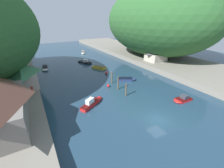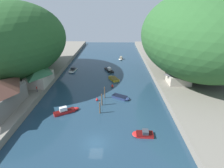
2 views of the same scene
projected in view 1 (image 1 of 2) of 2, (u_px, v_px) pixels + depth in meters
The scene contains 19 objects.
water_surface at pixel (90, 69), 48.35m from camera, with size 130.00×130.00×0.00m, color #1E384C.
right_bank at pixel (152, 57), 60.08m from camera, with size 22.00×120.00×1.52m.
hillside_right at pixel (158, 21), 55.26m from camera, with size 33.32×46.65×25.38m.
boathouse_shed at pixel (22, 74), 32.36m from camera, with size 5.93×9.45×4.96m.
right_bank_cottage at pixel (156, 54), 51.18m from camera, with size 6.50×5.65×4.41m.
boat_open_rowboat at pixel (92, 102), 28.44m from camera, with size 5.62×4.04×1.59m.
boat_navy_launch at pixel (83, 53), 69.32m from camera, with size 2.20×3.58×1.39m.
boat_cabin_cruiser at pixel (45, 68), 48.31m from camera, with size 2.56×5.07×1.35m.
boat_mid_channel at pixel (98, 67), 49.15m from camera, with size 4.10×5.46×0.65m.
boat_small_dinghy at pixel (182, 99), 29.82m from camera, with size 3.97×1.96×1.18m.
boat_far_right_bank at pixel (127, 79), 39.63m from camera, with size 5.08×3.93×0.68m.
boat_near_quay at pixel (84, 62), 54.90m from camera, with size 4.14×6.11×1.49m.
mooring_post_nearest at pixel (126, 90), 31.36m from camera, with size 0.29×0.29×2.84m.
mooring_post_second at pixel (118, 83), 34.20m from camera, with size 0.30×0.30×3.10m.
mooring_post_middle at pixel (112, 77), 37.35m from camera, with size 0.27×0.27×3.21m.
channel_buoy_near at pixel (106, 73), 44.08m from camera, with size 0.73×0.73×1.10m.
channel_buoy_far at pixel (108, 86), 35.73m from camera, with size 0.63×0.63×0.95m.
person_on_quay at pixel (26, 99), 25.58m from camera, with size 0.33×0.43×1.69m.
person_by_boathouse at pixel (32, 89), 29.24m from camera, with size 0.34×0.43×1.69m.
Camera 1 is at (-16.38, -13.74, 15.19)m, focal length 24.00 mm.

